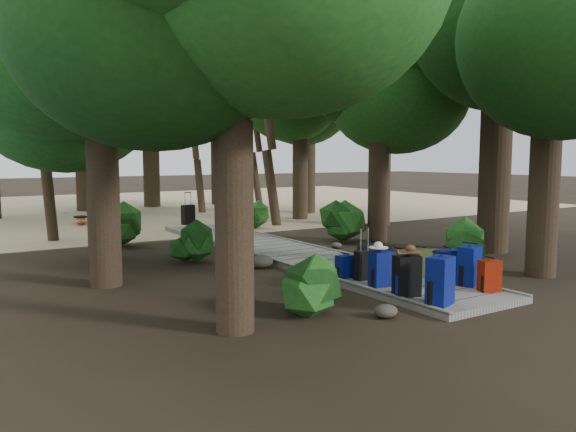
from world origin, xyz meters
TOP-DOWN VIEW (x-y plane):
  - ground at (0.00, 0.00)m, footprint 120.00×120.00m
  - sand_beach at (0.00, 16.00)m, footprint 40.00×22.00m
  - boardwalk at (0.00, 1.00)m, footprint 2.00×12.00m
  - backpack_left_a at (-0.69, -4.53)m, footprint 0.53×0.45m
  - backpack_left_b at (-0.73, -3.84)m, footprint 0.47×0.39m
  - backpack_left_c at (-0.63, -3.08)m, footprint 0.39×0.30m
  - backpack_left_d at (-0.73, -2.18)m, footprint 0.32×0.23m
  - backpack_right_a at (0.68, -4.38)m, footprint 0.40×0.34m
  - backpack_right_b at (0.78, -3.86)m, footprint 0.51×0.43m
  - backpack_right_c at (0.70, -3.41)m, footprint 0.44×0.37m
  - backpack_right_d at (0.70, -2.75)m, footprint 0.37×0.27m
  - duffel_right_khaki at (0.76, -2.13)m, footprint 0.56×0.70m
  - duffel_right_black at (0.58, -1.61)m, footprint 0.54×0.81m
  - suitcase_on_boardwalk at (-0.53, -2.51)m, footprint 0.36×0.21m
  - lone_suitcase_on_sand at (0.30, 8.17)m, footprint 0.49×0.34m
  - hat_brown at (-0.72, -3.89)m, footprint 0.37×0.37m
  - hat_white at (-0.67, -3.04)m, footprint 0.35×0.35m
  - kayak at (-2.89, 10.51)m, footprint 1.58×3.64m
  - sun_lounger at (3.54, 10.15)m, footprint 0.97×1.78m
  - tree_right_a at (3.08, -3.74)m, footprint 5.10×5.10m
  - tree_right_b at (4.74, -1.28)m, footprint 6.28×6.28m
  - tree_right_c at (3.35, 1.55)m, footprint 4.68×4.68m
  - tree_right_d at (5.94, 4.41)m, footprint 5.87×5.87m
  - tree_right_e at (4.69, 7.59)m, footprint 4.72×4.72m
  - tree_right_f at (6.32, 9.45)m, footprint 5.17×5.17m
  - tree_left_a at (-3.85, -3.70)m, footprint 4.58×4.58m
  - tree_left_b at (-4.64, 0.08)m, footprint 4.62×4.62m
  - tree_left_c at (-3.97, 3.28)m, footprint 4.50×4.50m
  - tree_back_a at (-1.66, 15.46)m, footprint 5.61×5.61m
  - tree_back_b at (1.62, 16.00)m, footprint 6.28×6.28m
  - tree_back_c at (4.89, 15.51)m, footprint 5.18×5.18m
  - palm_right_a at (3.01, 6.62)m, footprint 4.68×4.68m
  - palm_right_b at (4.63, 10.91)m, footprint 4.07×4.07m
  - palm_right_c at (2.74, 12.23)m, footprint 4.36×4.36m
  - palm_left_a at (-4.70, 6.61)m, footprint 4.21×4.21m
  - rock_left_a at (-1.62, -4.32)m, footprint 0.37×0.34m
  - rock_left_b at (-2.99, -2.39)m, footprint 0.32×0.29m
  - rock_left_c at (-1.33, 0.00)m, footprint 0.52×0.47m
  - rock_left_d at (-2.21, 2.88)m, footprint 0.26×0.24m
  - rock_right_a at (1.51, -3.38)m, footprint 0.35×0.32m
  - rock_right_b at (2.76, -1.20)m, footprint 0.44×0.39m
  - rock_right_c at (1.64, 1.23)m, footprint 0.30×0.27m
  - shrub_left_a at (-2.44, -3.48)m, footprint 1.03×1.03m
  - shrub_left_b at (-2.33, 1.37)m, footprint 0.90×0.90m
  - shrub_left_c at (-3.01, 4.71)m, footprint 1.26×1.26m
  - shrub_right_a at (2.33, -2.44)m, footprint 1.07×1.07m
  - shrub_right_b at (2.43, 1.96)m, footprint 1.40×1.40m
  - shrub_right_c at (1.73, 5.96)m, footprint 0.92×0.92m

SIDE VIEW (x-z plane):
  - ground at x=0.00m, z-range 0.00..0.00m
  - sand_beach at x=0.00m, z-range 0.00..0.02m
  - boardwalk at x=0.00m, z-range 0.00..0.12m
  - rock_left_d at x=-2.21m, z-range 0.00..0.15m
  - rock_right_c at x=1.64m, z-range 0.00..0.17m
  - rock_left_b at x=-2.99m, z-range 0.00..0.18m
  - rock_right_a at x=1.51m, z-range 0.00..0.19m
  - rock_left_a at x=-1.62m, z-range 0.00..0.21m
  - rock_right_b at x=2.76m, z-range 0.00..0.24m
  - rock_left_c at x=-1.33m, z-range 0.00..0.29m
  - kayak at x=-2.89m, z-range 0.02..0.38m
  - sun_lounger at x=3.54m, z-range 0.02..0.57m
  - duffel_right_khaki at x=0.76m, z-range 0.12..0.52m
  - backpack_left_d at x=-0.73m, z-range 0.12..0.60m
  - duffel_right_black at x=0.58m, z-range 0.12..0.60m
  - lone_suitcase_on_sand at x=0.30m, z-range 0.02..0.72m
  - suitcase_on_boardwalk at x=-0.53m, z-range 0.12..0.67m
  - backpack_right_d at x=0.70m, z-range 0.12..0.68m
  - shrub_left_b at x=-2.33m, z-range 0.00..0.81m
  - shrub_right_c at x=1.73m, z-range 0.00..0.83m
  - backpack_right_a at x=0.68m, z-range 0.12..0.72m
  - backpack_right_c at x=0.70m, z-range 0.12..0.77m
  - shrub_left_a at x=-2.44m, z-range 0.00..0.92m
  - backpack_left_c at x=-0.63m, z-range 0.12..0.81m
  - shrub_right_a at x=2.33m, z-range 0.00..0.96m
  - backpack_left_b at x=-0.73m, z-range 0.12..0.87m
  - backpack_right_b at x=0.78m, z-range 0.12..0.90m
  - backpack_left_a at x=-0.69m, z-range 0.12..0.96m
  - shrub_left_c at x=-3.01m, z-range 0.00..1.13m
  - shrub_right_b at x=2.43m, z-range 0.00..1.26m
  - hat_white at x=-0.67m, z-range 0.81..0.93m
  - hat_brown at x=-0.72m, z-range 0.87..0.98m
  - palm_left_a at x=-4.70m, z-range 0.00..6.69m
  - palm_right_c at x=2.74m, z-range 0.00..6.94m
  - tree_left_a at x=-3.85m, z-range 0.00..7.64m
  - tree_left_c at x=-3.97m, z-range 0.00..7.82m
  - palm_right_b at x=4.63m, z-range 0.00..7.86m
  - palm_right_a at x=3.01m, z-range 0.00..7.98m
  - tree_right_c at x=3.35m, z-range 0.00..8.11m
  - tree_left_b at x=-4.64m, z-range 0.00..8.31m
  - tree_right_a at x=3.08m, z-range 0.00..8.50m
  - tree_right_e at x=4.69m, z-range 0.00..8.50m
  - tree_right_f at x=6.32m, z-range 0.00..9.24m
  - tree_back_c at x=4.89m, z-range 0.00..9.33m
  - tree_back_a at x=-1.66m, z-range 0.00..9.71m
  - tree_right_d at x=5.94m, z-range 0.00..10.76m
  - tree_back_b at x=1.62m, z-range 0.00..11.21m
  - tree_right_b at x=4.74m, z-range 0.00..11.22m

